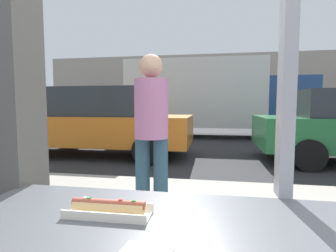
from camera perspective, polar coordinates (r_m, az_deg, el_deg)
name	(u,v)px	position (r m, az deg, el deg)	size (l,w,h in m)	color
ground_plane	(220,143)	(9.05, 11.27, -3.74)	(60.00, 60.00, 0.00)	#2D2D30
sidewalk_strip	(238,230)	(2.85, 15.18, -21.24)	(16.00, 2.80, 0.16)	#9E998E
building_facade_far	(216,88)	(21.54, 10.44, 8.18)	(28.00, 1.20, 5.28)	#A89E8E
hotdog_tray_near	(108,208)	(0.87, -12.98, -17.20)	(0.27, 0.10, 0.05)	silver
parked_car_orange	(101,121)	(6.98, -14.48, 0.99)	(4.62, 2.06, 1.74)	orange
box_truck	(212,96)	(10.78, 9.64, 6.49)	(7.13, 2.44, 3.06)	silver
pedestrian	(151,128)	(2.48, -3.68, -0.53)	(0.32, 0.32, 1.63)	#29495B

